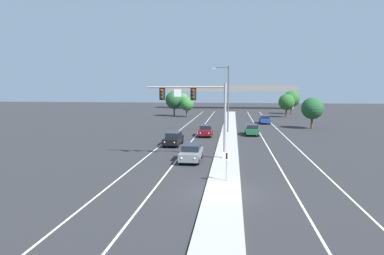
{
  "coord_description": "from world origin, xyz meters",
  "views": [
    {
      "loc": [
        0.58,
        -21.29,
        6.91
      ],
      "look_at": [
        -3.2,
        9.12,
        3.2
      ],
      "focal_mm": 30.92,
      "sensor_mm": 36.0,
      "label": 1
    }
  ],
  "objects": [
    {
      "name": "ground_plane",
      "position": [
        0.0,
        0.0,
        0.0
      ],
      "size": [
        260.0,
        260.0,
        0.0
      ],
      "primitive_type": "plane",
      "color": "#28282B"
    },
    {
      "name": "median_island",
      "position": [
        0.0,
        18.0,
        0.07
      ],
      "size": [
        2.4,
        110.0,
        0.15
      ],
      "primitive_type": "cube",
      "color": "#9E9B93",
      "rests_on": "ground"
    },
    {
      "name": "lane_stripe_oncoming_center",
      "position": [
        -4.7,
        25.0,
        0.0
      ],
      "size": [
        0.14,
        100.0,
        0.01
      ],
      "primitive_type": "cube",
      "color": "silver",
      "rests_on": "ground"
    },
    {
      "name": "lane_stripe_receding_center",
      "position": [
        4.7,
        25.0,
        0.0
      ],
      "size": [
        0.14,
        100.0,
        0.01
      ],
      "primitive_type": "cube",
      "color": "silver",
      "rests_on": "ground"
    },
    {
      "name": "edge_stripe_left",
      "position": [
        -8.0,
        25.0,
        0.0
      ],
      "size": [
        0.14,
        100.0,
        0.01
      ],
      "primitive_type": "cube",
      "color": "silver",
      "rests_on": "ground"
    },
    {
      "name": "edge_stripe_right",
      "position": [
        8.0,
        25.0,
        0.0
      ],
      "size": [
        0.14,
        100.0,
        0.01
      ],
      "primitive_type": "cube",
      "color": "silver",
      "rests_on": "ground"
    },
    {
      "name": "overhead_signal_mast",
      "position": [
        -2.63,
        10.13,
        5.35
      ],
      "size": [
        7.7,
        0.44,
        7.2
      ],
      "color": "gray",
      "rests_on": "median_island"
    },
    {
      "name": "median_sign_post",
      "position": [
        0.18,
        2.25,
        1.59
      ],
      "size": [
        0.6,
        0.1,
        2.2
      ],
      "color": "gray",
      "rests_on": "median_island"
    },
    {
      "name": "street_lamp_median",
      "position": [
        -0.38,
        29.22,
        5.79
      ],
      "size": [
        2.58,
        0.28,
        10.0
      ],
      "color": "#4C4C51",
      "rests_on": "median_island"
    },
    {
      "name": "car_oncoming_grey",
      "position": [
        -3.27,
        9.16,
        0.82
      ],
      "size": [
        1.84,
        4.48,
        1.58
      ],
      "color": "slate",
      "rests_on": "ground"
    },
    {
      "name": "car_oncoming_black",
      "position": [
        -6.48,
        17.39,
        0.82
      ],
      "size": [
        1.91,
        4.51,
        1.58
      ],
      "color": "black",
      "rests_on": "ground"
    },
    {
      "name": "car_oncoming_darkred",
      "position": [
        -3.26,
        25.47,
        0.82
      ],
      "size": [
        1.87,
        4.49,
        1.58
      ],
      "color": "#5B0F14",
      "rests_on": "ground"
    },
    {
      "name": "car_receding_green",
      "position": [
        3.36,
        27.38,
        0.82
      ],
      "size": [
        1.91,
        4.5,
        1.58
      ],
      "color": "#195633",
      "rests_on": "ground"
    },
    {
      "name": "car_receding_blue",
      "position": [
        6.68,
        43.37,
        0.82
      ],
      "size": [
        1.87,
        4.49,
        1.58
      ],
      "color": "navy",
      "rests_on": "ground"
    },
    {
      "name": "overpass_bridge",
      "position": [
        0.0,
        89.89,
        5.78
      ],
      "size": [
        42.4,
        6.4,
        7.65
      ],
      "color": "gray",
      "rests_on": "ground"
    },
    {
      "name": "tree_far_left_c",
      "position": [
        -15.68,
        85.79,
        3.31
      ],
      "size": [
        3.51,
        3.51,
        5.07
      ],
      "color": "#4C3823",
      "rests_on": "ground"
    },
    {
      "name": "tree_far_right_b",
      "position": [
        13.81,
        36.14,
        3.45
      ],
      "size": [
        3.66,
        3.66,
        5.29
      ],
      "color": "#4C3823",
      "rests_on": "ground"
    },
    {
      "name": "tree_far_right_a",
      "position": [
        12.97,
        57.91,
        3.56
      ],
      "size": [
        3.78,
        3.78,
        5.46
      ],
      "color": "#4C3823",
      "rests_on": "ground"
    },
    {
      "name": "tree_far_left_a",
      "position": [
        -13.56,
        57.5,
        3.96
      ],
      "size": [
        4.2,
        4.2,
        6.07
      ],
      "color": "#4C3823",
      "rests_on": "ground"
    },
    {
      "name": "tree_far_right_c",
      "position": [
        15.75,
        67.76,
        3.99
      ],
      "size": [
        4.22,
        4.22,
        6.11
      ],
      "color": "#4C3823",
      "rests_on": "ground"
    },
    {
      "name": "tree_far_left_b",
      "position": [
        -10.25,
        55.96,
        3.07
      ],
      "size": [
        3.26,
        3.26,
        4.71
      ],
      "color": "#4C3823",
      "rests_on": "ground"
    }
  ]
}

